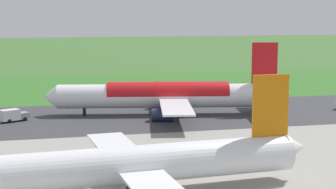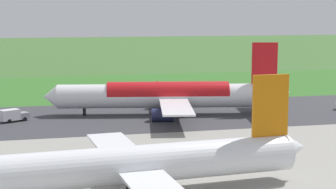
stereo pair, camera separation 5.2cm
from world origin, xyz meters
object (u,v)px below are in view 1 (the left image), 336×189
object	(u,v)px
airliner_main	(170,95)
no_stopping_sign	(157,84)
service_truck_baggage	(13,115)
airliner_parked_mid	(131,164)
traffic_cone_orange	(135,88)

from	to	relation	value
airliner_main	no_stopping_sign	size ratio (longest dim) A/B	23.58
service_truck_baggage	airliner_main	bearing A→B (deg)	-178.99
airliner_parked_mid	service_truck_baggage	bearing A→B (deg)	-73.00
airliner_main	traffic_cone_orange	xyz separation A→B (m)	(0.01, -43.79, -4.08)
airliner_main	airliner_parked_mid	bearing A→B (deg)	71.54
no_stopping_sign	airliner_parked_mid	bearing A→B (deg)	75.82
airliner_parked_mid	service_truck_baggage	distance (m)	54.02
service_truck_baggage	traffic_cone_orange	bearing A→B (deg)	-126.79
no_stopping_sign	traffic_cone_orange	world-z (taller)	no_stopping_sign
airliner_main	service_truck_baggage	size ratio (longest dim) A/B	8.72
service_truck_baggage	no_stopping_sign	xyz separation A→B (m)	(-39.54, -42.43, -0.03)
airliner_main	service_truck_baggage	xyz separation A→B (m)	(33.20, 0.58, -2.95)
airliner_parked_mid	no_stopping_sign	distance (m)	97.02
airliner_main	airliner_parked_mid	distance (m)	55.02
service_truck_baggage	traffic_cone_orange	xyz separation A→B (m)	(-33.19, -44.38, -1.13)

